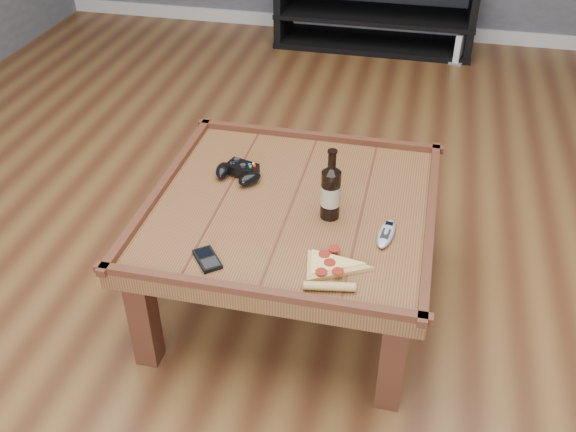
% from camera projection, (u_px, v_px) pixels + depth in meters
% --- Properties ---
extents(ground, '(6.00, 6.00, 0.00)m').
position_uv_depth(ground, '(291.00, 297.00, 2.54)').
color(ground, '#4C2915').
rests_on(ground, ground).
extents(baseboard, '(5.00, 0.02, 0.10)m').
position_uv_depth(baseboard, '(377.00, 28.00, 4.87)').
color(baseboard, silver).
rests_on(baseboard, ground).
extents(coffee_table, '(1.03, 1.03, 0.48)m').
position_uv_depth(coffee_table, '(292.00, 217.00, 2.31)').
color(coffee_table, '#562C18').
rests_on(coffee_table, ground).
extents(media_console, '(1.40, 0.45, 0.50)m').
position_uv_depth(media_console, '(375.00, 12.00, 4.57)').
color(media_console, black).
rests_on(media_console, ground).
extents(beer_bottle, '(0.07, 0.07, 0.26)m').
position_uv_depth(beer_bottle, '(331.00, 191.00, 2.16)').
color(beer_bottle, black).
rests_on(beer_bottle, coffee_table).
extents(game_controller, '(0.20, 0.16, 0.05)m').
position_uv_depth(game_controller, '(239.00, 172.00, 2.40)').
color(game_controller, black).
rests_on(game_controller, coffee_table).
extents(pizza_slice, '(0.21, 0.30, 0.03)m').
position_uv_depth(pizza_slice, '(330.00, 268.00, 1.98)').
color(pizza_slice, tan).
rests_on(pizza_slice, coffee_table).
extents(smartphone, '(0.12, 0.13, 0.02)m').
position_uv_depth(smartphone, '(207.00, 259.00, 2.02)').
color(smartphone, black).
rests_on(smartphone, coffee_table).
extents(remote_control, '(0.07, 0.17, 0.02)m').
position_uv_depth(remote_control, '(386.00, 234.00, 2.12)').
color(remote_control, '#9A9FA8').
rests_on(remote_control, coffee_table).
extents(game_console, '(0.13, 0.18, 0.20)m').
position_uv_depth(game_console, '(459.00, 49.00, 4.42)').
color(game_console, gray).
rests_on(game_console, ground).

